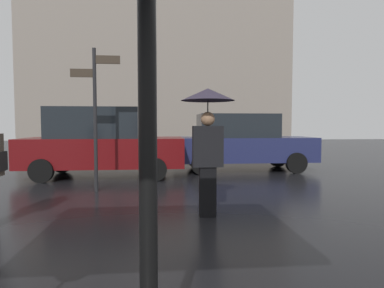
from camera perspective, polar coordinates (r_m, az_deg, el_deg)
pedestrian_with_umbrella at (r=5.26m, az=2.78°, el=3.66°), size 0.87×0.87×2.08m
parked_car_left at (r=9.74m, az=-15.51°, el=0.25°), size 4.51×1.99×1.99m
parked_car_right at (r=10.80m, az=8.61°, el=0.36°), size 4.53×1.82×1.85m
street_signpost at (r=7.59m, az=-16.60°, el=6.46°), size 1.08×0.08×3.19m
building_block at (r=20.08m, az=-5.96°, el=22.73°), size 15.00×2.18×16.34m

